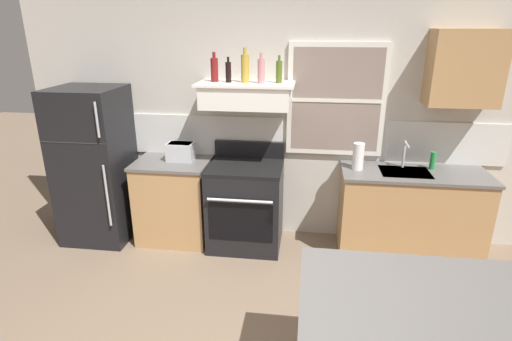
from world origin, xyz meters
name	(u,v)px	position (x,y,z in m)	size (l,w,h in m)	color
back_wall	(276,117)	(0.03, 2.23, 1.35)	(5.40, 0.11, 2.70)	beige
refrigerator	(95,166)	(-1.90, 1.84, 0.84)	(0.70, 0.72, 1.68)	black
counter_left_of_stove	(175,200)	(-1.05, 1.90, 0.46)	(0.79, 0.63, 0.91)	tan
toaster	(181,151)	(-0.96, 1.95, 1.01)	(0.30, 0.20, 0.19)	silver
stove_range	(246,205)	(-0.25, 1.86, 0.46)	(0.76, 0.69, 1.09)	black
range_hood_shelf	(246,95)	(-0.25, 1.96, 1.62)	(0.96, 0.52, 0.24)	white
bottle_red_label_wine	(214,69)	(-0.57, 1.97, 1.87)	(0.07, 0.07, 0.29)	maroon
bottle_balsamic_dark	(228,72)	(-0.42, 1.94, 1.85)	(0.06, 0.06, 0.24)	black
bottle_champagne_gold_foil	(245,68)	(-0.26, 1.95, 1.89)	(0.08, 0.08, 0.33)	#B29333
bottle_rose_pink	(261,71)	(-0.09, 1.91, 1.87)	(0.07, 0.07, 0.29)	#C67F84
bottle_olive_oil_square	(279,71)	(0.07, 1.96, 1.86)	(0.06, 0.06, 0.26)	#4C601E
counter_right_with_sink	(409,213)	(1.45, 1.90, 0.46)	(1.43, 0.63, 0.91)	tan
sink_faucet	(405,151)	(1.35, 2.00, 1.08)	(0.03, 0.17, 0.28)	silver
paper_towel_roll	(358,156)	(0.89, 1.90, 1.04)	(0.11, 0.11, 0.27)	white
dish_soap_bottle	(433,161)	(1.63, 2.00, 1.00)	(0.06, 0.06, 0.18)	#268C3F
upper_cabinet_right	(465,68)	(1.80, 2.04, 1.90)	(0.64, 0.32, 0.70)	tan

